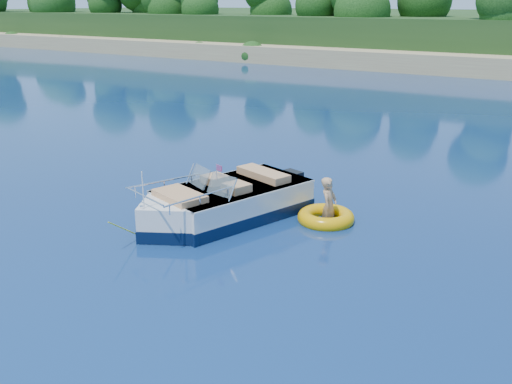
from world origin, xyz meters
TOP-DOWN VIEW (x-y plane):
  - ground at (0.00, 0.00)m, footprint 160.00×160.00m
  - motorboat at (-1.53, 1.10)m, footprint 3.17×5.70m
  - tow_tube at (0.82, 2.43)m, footprint 1.60×1.60m
  - boy at (0.85, 2.52)m, footprint 0.48×0.88m

SIDE VIEW (x-z plane):
  - ground at x=0.00m, z-range 0.00..0.00m
  - boy at x=0.85m, z-range -0.83..0.83m
  - tow_tube at x=0.82m, z-range -0.09..0.30m
  - motorboat at x=-1.53m, z-range -0.60..1.36m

